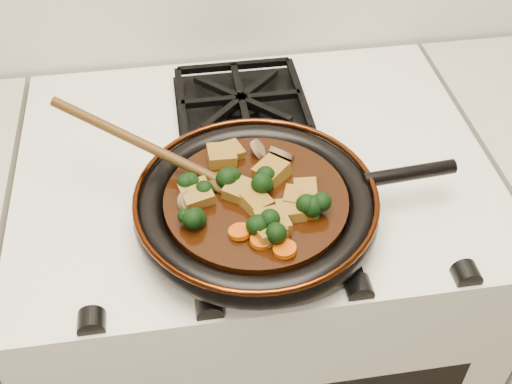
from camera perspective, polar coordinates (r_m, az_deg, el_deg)
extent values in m
cube|color=white|center=(1.38, -0.19, -11.26)|extent=(0.76, 0.60, 0.90)
cylinder|color=black|center=(0.92, 0.00, -1.65)|extent=(0.32, 0.32, 0.01)
torus|color=black|center=(0.91, 0.00, -1.26)|extent=(0.35, 0.35, 0.04)
torus|color=#401A09|center=(0.90, 0.00, -0.32)|extent=(0.34, 0.34, 0.01)
cylinder|color=black|center=(0.96, 13.48, 1.63)|extent=(0.14, 0.03, 0.02)
cylinder|color=black|center=(0.91, 0.00, -0.95)|extent=(0.26, 0.26, 0.02)
cube|color=olive|center=(0.89, 3.68, -0.61)|extent=(0.05, 0.05, 0.02)
cube|color=olive|center=(0.84, 1.20, -3.57)|extent=(0.05, 0.05, 0.03)
cube|color=olive|center=(0.90, 4.43, 0.03)|extent=(0.04, 0.04, 0.03)
cube|color=olive|center=(0.92, 1.40, 1.83)|extent=(0.06, 0.06, 0.03)
cube|color=olive|center=(0.85, 1.47, -2.81)|extent=(0.05, 0.05, 0.02)
cube|color=olive|center=(0.89, -5.31, -0.27)|extent=(0.05, 0.05, 0.03)
cube|color=olive|center=(0.95, -3.07, 3.21)|extent=(0.04, 0.04, 0.02)
cube|color=olive|center=(0.88, 0.02, -0.92)|extent=(0.05, 0.05, 0.03)
cube|color=olive|center=(0.96, -2.31, 3.56)|extent=(0.05, 0.04, 0.02)
cube|color=olive|center=(0.90, -1.42, 0.10)|extent=(0.06, 0.06, 0.03)
cube|color=olive|center=(0.87, 3.10, -1.69)|extent=(0.04, 0.04, 0.02)
cylinder|color=#BA4705|center=(0.95, -3.27, 2.81)|extent=(0.03, 0.03, 0.02)
cylinder|color=#BA4705|center=(0.83, 2.58, -5.11)|extent=(0.03, 0.03, 0.01)
cylinder|color=#BA4705|center=(0.88, 4.83, -1.68)|extent=(0.03, 0.03, 0.01)
cylinder|color=#BA4705|center=(0.84, 0.38, -4.37)|extent=(0.03, 0.03, 0.01)
cylinder|color=#BA4705|center=(0.85, -1.44, -3.55)|extent=(0.03, 0.03, 0.01)
cylinder|color=#7B6547|center=(0.96, 0.27, 3.80)|extent=(0.03, 0.03, 0.03)
cylinder|color=#7B6547|center=(0.96, 2.27, 3.49)|extent=(0.05, 0.05, 0.03)
cylinder|color=#7B6547|center=(0.89, -6.08, -0.86)|extent=(0.04, 0.04, 0.03)
ellipsoid|color=#482C0F|center=(0.91, -2.86, 0.80)|extent=(0.07, 0.06, 0.02)
cylinder|color=#482C0F|center=(0.94, -10.47, 4.43)|extent=(0.02, 0.02, 0.28)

